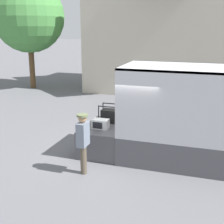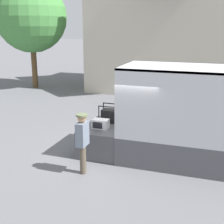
# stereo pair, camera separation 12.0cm
# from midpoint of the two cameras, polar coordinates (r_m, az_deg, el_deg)

# --- Properties ---
(ground_plane) EXTENTS (160.00, 160.00, 0.00)m
(ground_plane) POSITION_cam_midpoint_polar(r_m,az_deg,el_deg) (10.51, 2.61, -7.45)
(ground_plane) COLOR slate
(tailgate_deck) EXTENTS (1.34, 2.02, 0.89)m
(tailgate_deck) POSITION_cam_midpoint_polar(r_m,az_deg,el_deg) (10.54, -0.87, -4.78)
(tailgate_deck) COLOR #4C4C51
(tailgate_deck) RESTS_ON ground
(microwave) EXTENTS (0.51, 0.35, 0.31)m
(microwave) POSITION_cam_midpoint_polar(r_m,az_deg,el_deg) (10.07, -1.74, -2.19)
(microwave) COLOR white
(microwave) RESTS_ON tailgate_deck
(portable_generator) EXTENTS (0.71, 0.48, 0.62)m
(portable_generator) POSITION_cam_midpoint_polar(r_m,az_deg,el_deg) (10.69, 0.12, -0.67)
(portable_generator) COLOR black
(portable_generator) RESTS_ON tailgate_deck
(worker_person) EXTENTS (0.32, 0.44, 1.77)m
(worker_person) POSITION_cam_midpoint_polar(r_m,az_deg,el_deg) (8.75, -5.05, -4.68)
(worker_person) COLOR brown
(worker_person) RESTS_ON ground
(house_backdrop) EXTENTS (9.88, 7.66, 8.72)m
(house_backdrop) POSITION_cam_midpoint_polar(r_m,az_deg,el_deg) (21.53, 11.00, 16.20)
(house_backdrop) COLOR beige
(house_backdrop) RESTS_ON ground
(street_tree) EXTENTS (4.60, 4.60, 6.95)m
(street_tree) POSITION_cam_midpoint_polar(r_m,az_deg,el_deg) (21.66, -14.42, 16.52)
(street_tree) COLOR brown
(street_tree) RESTS_ON ground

